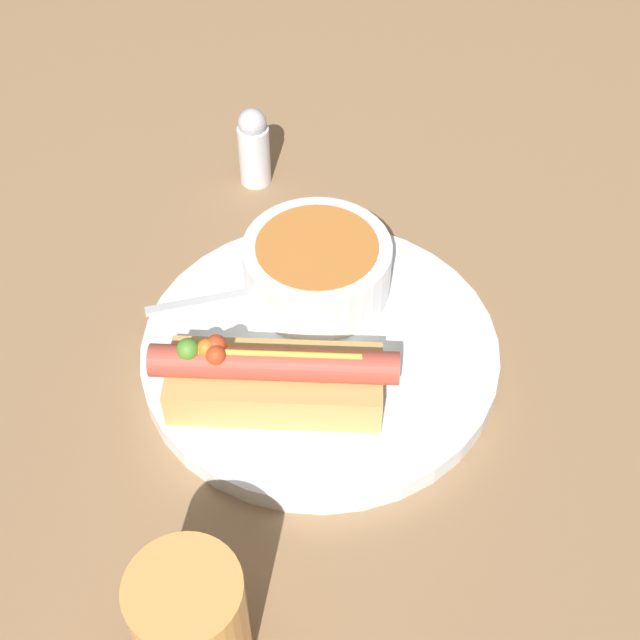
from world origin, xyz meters
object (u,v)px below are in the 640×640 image
at_px(drinking_glass, 191,622).
at_px(salt_shaker, 254,147).
at_px(hot_dog, 270,376).
at_px(soup_bowl, 317,265).
at_px(spoon, 269,288).

bearing_deg(drinking_glass, salt_shaker, 120.63).
bearing_deg(hot_dog, drinking_glass, -99.17).
xyz_separation_m(hot_dog, soup_bowl, (-0.03, 0.11, 0.00)).
distance_m(spoon, salt_shaker, 0.17).
relative_size(hot_dog, salt_shaker, 2.09).
bearing_deg(salt_shaker, hot_dog, -52.42).
bearing_deg(drinking_glass, spoon, 115.91).
xyz_separation_m(soup_bowl, salt_shaker, (-0.14, 0.10, -0.00)).
xyz_separation_m(hot_dog, salt_shaker, (-0.17, 0.22, -0.00)).
height_order(hot_dog, soup_bowl, hot_dog).
relative_size(soup_bowl, salt_shaker, 1.51).
distance_m(soup_bowl, spoon, 0.05).
relative_size(spoon, salt_shaker, 1.43).
xyz_separation_m(hot_dog, drinking_glass, (0.07, -0.18, 0.01)).
relative_size(spoon, drinking_glass, 1.22).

